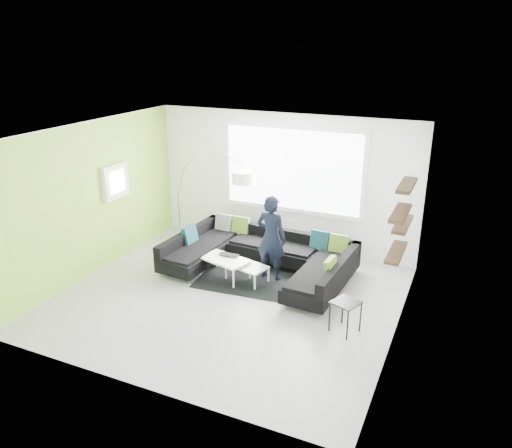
{
  "coord_description": "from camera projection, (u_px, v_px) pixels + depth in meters",
  "views": [
    {
      "loc": [
        3.5,
        -6.64,
        4.15
      ],
      "look_at": [
        0.11,
        0.9,
        1.06
      ],
      "focal_mm": 35.0,
      "sensor_mm": 36.0,
      "label": 1
    }
  ],
  "objects": [
    {
      "name": "arc_lamp",
      "position": [
        178.0,
        193.0,
        10.66
      ],
      "size": [
        2.08,
        1.18,
        2.08
      ],
      "primitive_type": null,
      "rotation": [
        0.0,
        0.0,
        -0.2
      ],
      "color": "silver",
      "rests_on": "ground"
    },
    {
      "name": "person",
      "position": [
        271.0,
        238.0,
        8.93
      ],
      "size": [
        0.65,
        0.49,
        1.58
      ],
      "primitive_type": "imported",
      "rotation": [
        0.0,
        0.0,
        3.05
      ],
      "color": "black",
      "rests_on": "ground"
    },
    {
      "name": "room_shell",
      "position": [
        234.0,
        193.0,
        7.99
      ],
      "size": [
        5.54,
        5.04,
        2.82
      ],
      "color": "white",
      "rests_on": "ground"
    },
    {
      "name": "laptop",
      "position": [
        228.0,
        256.0,
        9.17
      ],
      "size": [
        0.39,
        0.25,
        0.03
      ],
      "primitive_type": "imported",
      "rotation": [
        0.0,
        0.0,
        0.01
      ],
      "color": "black",
      "rests_on": "coffee_table"
    },
    {
      "name": "sectional_sofa",
      "position": [
        259.0,
        259.0,
        9.23
      ],
      "size": [
        3.38,
        2.21,
        0.71
      ],
      "rotation": [
        0.0,
        0.0,
        -0.06
      ],
      "color": "black",
      "rests_on": "ground"
    },
    {
      "name": "ground",
      "position": [
        229.0,
        298.0,
        8.47
      ],
      "size": [
        5.5,
        5.5,
        0.0
      ],
      "primitive_type": "plane",
      "color": "gray",
      "rests_on": "ground"
    },
    {
      "name": "rug",
      "position": [
        261.0,
        277.0,
        9.2
      ],
      "size": [
        2.31,
        1.77,
        0.01
      ],
      "primitive_type": "cube",
      "rotation": [
        0.0,
        0.0,
        0.09
      ],
      "color": "black",
      "rests_on": "ground"
    },
    {
      "name": "side_table",
      "position": [
        345.0,
        317.0,
        7.44
      ],
      "size": [
        0.47,
        0.47,
        0.5
      ],
      "primitive_type": "cube",
      "rotation": [
        0.0,
        0.0,
        -0.37
      ],
      "color": "black",
      "rests_on": "ground"
    },
    {
      "name": "coffee_table",
      "position": [
        236.0,
        270.0,
        9.09
      ],
      "size": [
        1.26,
        0.92,
        0.37
      ],
      "primitive_type": "cube",
      "rotation": [
        0.0,
        0.0,
        -0.26
      ],
      "color": "silver",
      "rests_on": "ground"
    }
  ]
}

